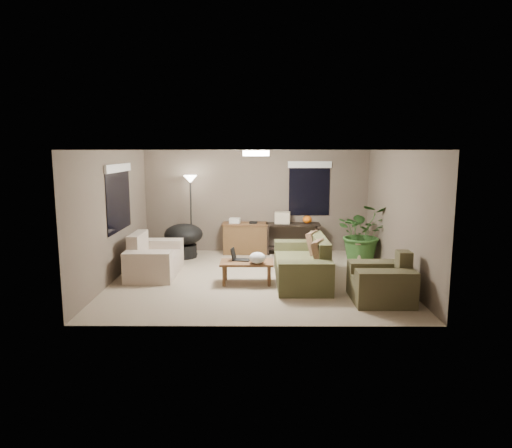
{
  "coord_description": "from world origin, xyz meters",
  "views": [
    {
      "loc": [
        0.04,
        -8.72,
        2.49
      ],
      "look_at": [
        0.0,
        0.2,
        1.05
      ],
      "focal_mm": 32.0,
      "sensor_mm": 36.0,
      "label": 1
    }
  ],
  "objects_px": {
    "desk": "(245,238)",
    "cat_scratching_post": "(359,255)",
    "loveseat": "(154,260)",
    "armchair": "(382,284)",
    "main_sofa": "(303,266)",
    "coffee_table": "(247,265)",
    "console_table": "(293,236)",
    "houseplant": "(363,239)",
    "papasan_chair": "(184,238)",
    "floor_lamp": "(190,189)"
  },
  "relations": [
    {
      "from": "loveseat",
      "to": "armchair",
      "type": "bearing_deg",
      "value": -21.46
    },
    {
      "from": "floor_lamp",
      "to": "cat_scratching_post",
      "type": "distance_m",
      "value": 4.2
    },
    {
      "from": "main_sofa",
      "to": "cat_scratching_post",
      "type": "xyz_separation_m",
      "value": [
        1.36,
        1.22,
        -0.08
      ]
    },
    {
      "from": "armchair",
      "to": "houseplant",
      "type": "xyz_separation_m",
      "value": [
        0.29,
        2.7,
        0.22
      ]
    },
    {
      "from": "main_sofa",
      "to": "armchair",
      "type": "bearing_deg",
      "value": -45.16
    },
    {
      "from": "desk",
      "to": "console_table",
      "type": "height_order",
      "value": "same"
    },
    {
      "from": "desk",
      "to": "floor_lamp",
      "type": "xyz_separation_m",
      "value": [
        -1.29,
        -0.14,
        1.22
      ]
    },
    {
      "from": "desk",
      "to": "console_table",
      "type": "relative_size",
      "value": 0.85
    },
    {
      "from": "houseplant",
      "to": "desk",
      "type": "bearing_deg",
      "value": 161.88
    },
    {
      "from": "cat_scratching_post",
      "to": "houseplant",
      "type": "bearing_deg",
      "value": 64.58
    },
    {
      "from": "armchair",
      "to": "console_table",
      "type": "height_order",
      "value": "armchair"
    },
    {
      "from": "papasan_chair",
      "to": "houseplant",
      "type": "distance_m",
      "value": 4.13
    },
    {
      "from": "armchair",
      "to": "desk",
      "type": "height_order",
      "value": "armchair"
    },
    {
      "from": "loveseat",
      "to": "cat_scratching_post",
      "type": "distance_m",
      "value": 4.42
    },
    {
      "from": "loveseat",
      "to": "floor_lamp",
      "type": "relative_size",
      "value": 0.84
    },
    {
      "from": "papasan_chair",
      "to": "floor_lamp",
      "type": "relative_size",
      "value": 0.62
    },
    {
      "from": "desk",
      "to": "papasan_chair",
      "type": "distance_m",
      "value": 1.5
    },
    {
      "from": "console_table",
      "to": "houseplant",
      "type": "height_order",
      "value": "houseplant"
    },
    {
      "from": "main_sofa",
      "to": "floor_lamp",
      "type": "distance_m",
      "value": 3.57
    },
    {
      "from": "console_table",
      "to": "floor_lamp",
      "type": "height_order",
      "value": "floor_lamp"
    },
    {
      "from": "loveseat",
      "to": "cat_scratching_post",
      "type": "bearing_deg",
      "value": 10.08
    },
    {
      "from": "cat_scratching_post",
      "to": "main_sofa",
      "type": "bearing_deg",
      "value": -138.05
    },
    {
      "from": "cat_scratching_post",
      "to": "console_table",
      "type": "bearing_deg",
      "value": 141.44
    },
    {
      "from": "main_sofa",
      "to": "papasan_chair",
      "type": "distance_m",
      "value": 3.26
    },
    {
      "from": "coffee_table",
      "to": "armchair",
      "type": "bearing_deg",
      "value": -24.07
    },
    {
      "from": "cat_scratching_post",
      "to": "loveseat",
      "type": "bearing_deg",
      "value": -169.92
    },
    {
      "from": "main_sofa",
      "to": "armchair",
      "type": "relative_size",
      "value": 2.2
    },
    {
      "from": "main_sofa",
      "to": "cat_scratching_post",
      "type": "height_order",
      "value": "main_sofa"
    },
    {
      "from": "coffee_table",
      "to": "houseplant",
      "type": "distance_m",
      "value": 3.07
    },
    {
      "from": "main_sofa",
      "to": "armchair",
      "type": "distance_m",
      "value": 1.7
    },
    {
      "from": "main_sofa",
      "to": "papasan_chair",
      "type": "xyz_separation_m",
      "value": [
        -2.62,
        1.93,
        0.17
      ]
    },
    {
      "from": "main_sofa",
      "to": "papasan_chair",
      "type": "height_order",
      "value": "main_sofa"
    },
    {
      "from": "console_table",
      "to": "coffee_table",
      "type": "bearing_deg",
      "value": -112.72
    },
    {
      "from": "loveseat",
      "to": "coffee_table",
      "type": "bearing_deg",
      "value": -18.23
    },
    {
      "from": "cat_scratching_post",
      "to": "floor_lamp",
      "type": "bearing_deg",
      "value": 165.31
    },
    {
      "from": "armchair",
      "to": "floor_lamp",
      "type": "relative_size",
      "value": 0.52
    },
    {
      "from": "console_table",
      "to": "papasan_chair",
      "type": "relative_size",
      "value": 1.09
    },
    {
      "from": "floor_lamp",
      "to": "cat_scratching_post",
      "type": "height_order",
      "value": "floor_lamp"
    },
    {
      "from": "loveseat",
      "to": "main_sofa",
      "type": "bearing_deg",
      "value": -8.45
    },
    {
      "from": "papasan_chair",
      "to": "floor_lamp",
      "type": "distance_m",
      "value": 1.18
    },
    {
      "from": "coffee_table",
      "to": "desk",
      "type": "height_order",
      "value": "desk"
    },
    {
      "from": "desk",
      "to": "cat_scratching_post",
      "type": "xyz_separation_m",
      "value": [
        2.54,
        -1.15,
        -0.16
      ]
    },
    {
      "from": "console_table",
      "to": "papasan_chair",
      "type": "height_order",
      "value": "papasan_chair"
    },
    {
      "from": "coffee_table",
      "to": "cat_scratching_post",
      "type": "distance_m",
      "value": 2.82
    },
    {
      "from": "loveseat",
      "to": "papasan_chair",
      "type": "relative_size",
      "value": 1.34
    },
    {
      "from": "loveseat",
      "to": "desk",
      "type": "relative_size",
      "value": 1.45
    },
    {
      "from": "cat_scratching_post",
      "to": "coffee_table",
      "type": "bearing_deg",
      "value": -150.09
    },
    {
      "from": "cat_scratching_post",
      "to": "desk",
      "type": "bearing_deg",
      "value": 155.68
    },
    {
      "from": "loveseat",
      "to": "cat_scratching_post",
      "type": "height_order",
      "value": "loveseat"
    },
    {
      "from": "main_sofa",
      "to": "coffee_table",
      "type": "relative_size",
      "value": 2.2
    }
  ]
}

